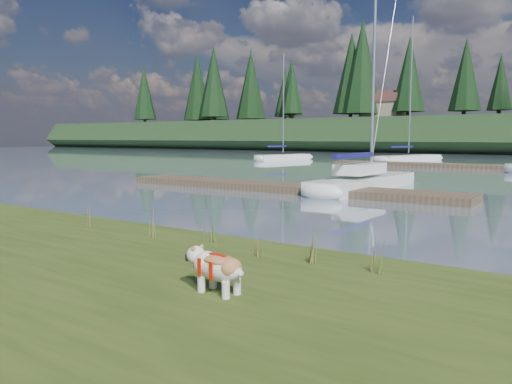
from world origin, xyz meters
The scene contains 19 objects.
ground centered at (0.00, 30.00, 0.00)m, with size 200.00×200.00×0.00m, color gray.
bulldog centered at (3.40, -4.56, 0.70)m, with size 0.94×0.44×0.56m.
sailboat_main centered at (-1.19, 12.27, 0.42)m, with size 1.99×9.14×13.06m.
dock_near centered at (-4.00, 9.00, 0.15)m, with size 16.00×2.00×0.30m, color #4C3D2C.
dock_far centered at (2.00, 30.00, 0.15)m, with size 26.00×2.20×0.30m, color #4C3D2C.
sailboat_bg_0 centered at (-18.40, 33.74, 0.32)m, with size 3.28×7.34×10.57m.
sailboat_bg_1 centered at (-7.29, 38.69, 0.32)m, with size 4.55×9.26×13.52m.
weed_0 centered at (0.11, -2.51, 0.61)m, with size 0.17×0.14×0.61m.
weed_1 centered at (1.38, -2.24, 0.59)m, with size 0.17×0.14×0.56m.
weed_2 centered at (3.66, -2.50, 0.60)m, with size 0.17×0.14×0.59m.
weed_3 centered at (-2.00, -2.41, 0.61)m, with size 0.17×0.14×0.63m.
weed_4 centered at (2.73, -2.61, 0.50)m, with size 0.17×0.14×0.36m.
weed_5 centered at (4.78, -2.44, 0.62)m, with size 0.17×0.14×0.64m.
mud_lip centered at (0.00, -1.60, 0.07)m, with size 60.00×0.50×0.14m, color #33281C.
conifer_0 centered at (-55.00, 67.00, 12.64)m, with size 5.72×5.72×14.15m.
conifer_1 centered at (-40.00, 71.00, 11.28)m, with size 4.40×4.40×11.30m.
conifer_2 centered at (-25.00, 68.00, 13.54)m, with size 6.60×6.60×16.05m.
conifer_3 centered at (-10.00, 72.00, 11.74)m, with size 4.84×4.84×12.25m.
house_0 centered at (-22.00, 70.00, 7.31)m, with size 6.30×5.30×4.65m.
Camera 1 is at (7.34, -9.42, 2.35)m, focal length 35.00 mm.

